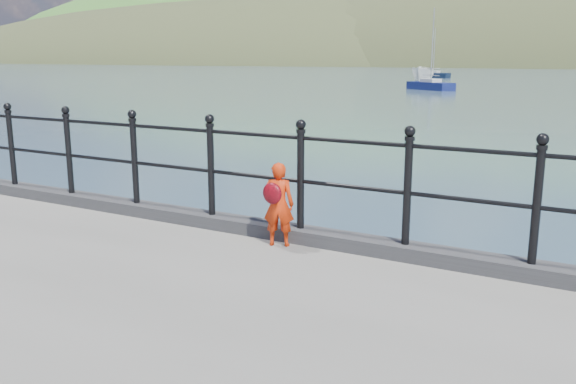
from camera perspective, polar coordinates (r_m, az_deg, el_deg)
The scene contains 7 objects.
ground at distance 7.52m, azimuth -2.42°, elevation -10.91°, with size 600.00×600.00×0.00m, color #2D4251.
kerb at distance 7.04m, azimuth -3.15°, elevation -3.29°, with size 60.00×0.30×0.15m, color #28282B.
railing at distance 6.87m, azimuth -3.22°, elevation 2.73°, with size 18.11×0.11×1.20m.
child at distance 6.48m, azimuth -0.94°, elevation -1.08°, with size 0.39×0.34×0.91m.
launch_white at distance 67.29m, azimuth 12.55°, elevation 10.59°, with size 1.91×5.08×1.96m, color white.
sailboat_left at distance 89.47m, azimuth 13.41°, elevation 10.57°, with size 4.99×2.63×6.97m.
sailboat_port at distance 57.32m, azimuth 13.18°, elevation 9.62°, with size 5.00×4.05×7.33m.
Camera 1 is at (3.65, -5.85, 3.00)m, focal length 38.00 mm.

